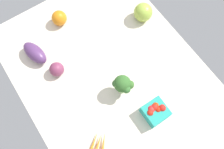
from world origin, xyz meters
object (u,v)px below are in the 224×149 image
broccoli_head (123,84)px  heirloom_tomato_green (143,12)px  eggplant (35,53)px  heirloom_tomato_orange (59,18)px  berry_basket (155,111)px  red_onion_center (57,69)px

broccoli_head → heirloom_tomato_green: broccoli_head is taller
eggplant → heirloom_tomato_orange: size_ratio=1.88×
heirloom_tomato_orange → berry_basket: 61.01cm
broccoli_head → heirloom_tomato_green: bearing=130.7°
eggplant → heirloom_tomato_green: size_ratio=1.52×
broccoli_head → eggplant: 42.06cm
heirloom_tomato_orange → eggplant: bearing=-61.7°
red_onion_center → heirloom_tomato_orange: size_ratio=0.89×
eggplant → heirloom_tomato_green: (10.19, 51.91, 1.12)cm
red_onion_center → eggplant: 12.93cm
red_onion_center → heirloom_tomato_green: (-2.04, 47.72, 1.23)cm
broccoli_head → berry_basket: broccoli_head is taller
heirloom_tomato_orange → red_onion_center: bearing=-32.1°
broccoli_head → eggplant: size_ratio=0.85×
heirloom_tomato_green → red_onion_center: bearing=-87.5°
heirloom_tomato_green → eggplant: bearing=-101.1°
broccoli_head → heirloom_tomato_orange: size_ratio=1.60×
eggplant → heirloom_tomato_orange: (-9.60, 17.86, 0.28)cm
eggplant → berry_basket: bearing=15.5°
broccoli_head → heirloom_tomato_orange: broccoli_head is taller
heirloom_tomato_green → heirloom_tomato_orange: bearing=-120.2°
red_onion_center → heirloom_tomato_green: 47.78cm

